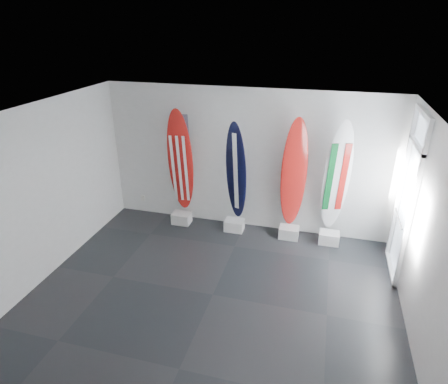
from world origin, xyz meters
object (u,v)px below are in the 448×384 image
(surfboard_usa, at_px, (181,162))
(surfboard_navy, at_px, (236,172))
(surfboard_swiss, at_px, (294,174))
(surfboard_italy, at_px, (337,177))

(surfboard_usa, distance_m, surfboard_navy, 1.22)
(surfboard_usa, distance_m, surfboard_swiss, 2.39)
(surfboard_swiss, bearing_deg, surfboard_navy, 161.33)
(surfboard_swiss, height_order, surfboard_italy, surfboard_italy)
(surfboard_usa, height_order, surfboard_swiss, surfboard_usa)
(surfboard_usa, height_order, surfboard_italy, surfboard_usa)
(surfboard_navy, distance_m, surfboard_italy, 1.99)
(surfboard_navy, relative_size, surfboard_swiss, 0.93)
(surfboard_usa, relative_size, surfboard_swiss, 1.03)
(surfboard_navy, bearing_deg, surfboard_italy, 18.99)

